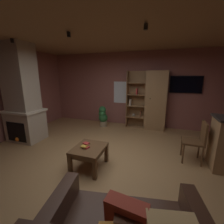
# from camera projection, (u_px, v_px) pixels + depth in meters

# --- Properties ---
(floor) EXTENTS (6.43, 5.57, 0.02)m
(floor) POSITION_uv_depth(u_px,v_px,m) (106.00, 163.00, 3.28)
(floor) COLOR #A37A4C
(floor) RESTS_ON ground
(wall_back) EXTENTS (6.55, 0.06, 2.70)m
(wall_back) POSITION_uv_depth(u_px,v_px,m) (132.00, 90.00, 5.55)
(wall_back) COLOR #8E544C
(wall_back) RESTS_ON ground
(ceiling) EXTENTS (6.43, 5.57, 0.02)m
(ceiling) POSITION_uv_depth(u_px,v_px,m) (105.00, 26.00, 2.63)
(ceiling) COLOR #8E6B47
(window_pane_back) EXTENTS (0.65, 0.01, 0.81)m
(window_pane_back) POSITION_uv_depth(u_px,v_px,m) (122.00, 92.00, 5.67)
(window_pane_back) COLOR white
(stone_fireplace) EXTENTS (1.00, 0.77, 2.70)m
(stone_fireplace) POSITION_uv_depth(u_px,v_px,m) (22.00, 99.00, 4.18)
(stone_fireplace) COLOR tan
(stone_fireplace) RESTS_ON ground
(bookshelf_cabinet) EXTENTS (1.35, 0.41, 2.02)m
(bookshelf_cabinet) POSITION_uv_depth(u_px,v_px,m) (153.00, 101.00, 5.14)
(bookshelf_cabinet) COLOR #997047
(bookshelf_cabinet) RESTS_ON ground
(coffee_table) EXTENTS (0.60, 0.69, 0.45)m
(coffee_table) POSITION_uv_depth(u_px,v_px,m) (89.00, 151.00, 3.02)
(coffee_table) COLOR brown
(coffee_table) RESTS_ON ground
(table_book_0) EXTENTS (0.11, 0.11, 0.03)m
(table_book_0) POSITION_uv_depth(u_px,v_px,m) (86.00, 147.00, 2.96)
(table_book_0) COLOR #B22D2D
(table_book_0) RESTS_ON coffee_table
(table_book_1) EXTENTS (0.12, 0.11, 0.02)m
(table_book_1) POSITION_uv_depth(u_px,v_px,m) (84.00, 146.00, 2.96)
(table_book_1) COLOR gold
(table_book_1) RESTS_ON coffee_table
(table_book_2) EXTENTS (0.14, 0.12, 0.02)m
(table_book_2) POSITION_uv_depth(u_px,v_px,m) (86.00, 143.00, 3.03)
(table_book_2) COLOR #B22D2D
(table_book_2) RESTS_ON coffee_table
(dining_chair) EXTENTS (0.43, 0.43, 0.92)m
(dining_chair) POSITION_uv_depth(u_px,v_px,m) (197.00, 139.00, 3.20)
(dining_chair) COLOR brown
(dining_chair) RESTS_ON ground
(potted_floor_plant) EXTENTS (0.33, 0.33, 0.77)m
(potted_floor_plant) POSITION_uv_depth(u_px,v_px,m) (103.00, 116.00, 5.53)
(potted_floor_plant) COLOR #9E896B
(potted_floor_plant) RESTS_ON ground
(wall_mounted_tv) EXTENTS (1.00, 0.06, 0.56)m
(wall_mounted_tv) POSITION_uv_depth(u_px,v_px,m) (186.00, 85.00, 4.90)
(wall_mounted_tv) COLOR black
(track_light_spot_0) EXTENTS (0.07, 0.07, 0.09)m
(track_light_spot_0) POSITION_uv_depth(u_px,v_px,m) (12.00, 41.00, 3.36)
(track_light_spot_0) COLOR black
(track_light_spot_1) EXTENTS (0.07, 0.07, 0.09)m
(track_light_spot_1) POSITION_uv_depth(u_px,v_px,m) (69.00, 34.00, 2.85)
(track_light_spot_1) COLOR black
(track_light_spot_2) EXTENTS (0.07, 0.07, 0.09)m
(track_light_spot_2) POSITION_uv_depth(u_px,v_px,m) (146.00, 27.00, 2.40)
(track_light_spot_2) COLOR black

